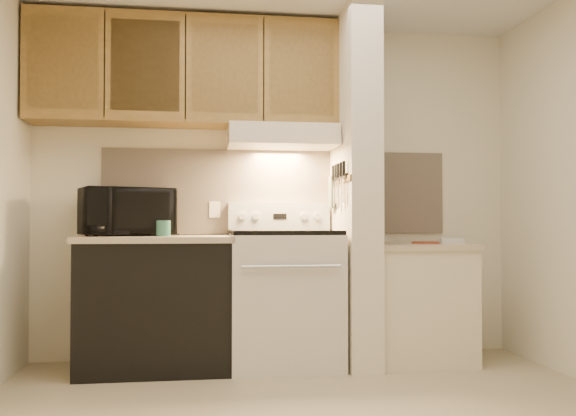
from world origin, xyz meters
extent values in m
cube|color=white|center=(0.00, 1.50, 1.25)|extent=(3.60, 2.50, 0.02)
cube|color=beige|center=(0.00, 1.49, 1.24)|extent=(2.60, 0.02, 0.63)
cube|color=silver|center=(0.00, 1.16, 0.46)|extent=(0.76, 0.65, 0.92)
cube|color=black|center=(0.00, 0.84, 0.50)|extent=(0.50, 0.01, 0.30)
cylinder|color=silver|center=(0.00, 0.80, 0.72)|extent=(0.65, 0.02, 0.02)
cube|color=black|center=(0.00, 1.16, 0.94)|extent=(0.74, 0.64, 0.03)
cube|color=silver|center=(0.00, 1.44, 1.05)|extent=(0.76, 0.08, 0.20)
cube|color=black|center=(0.00, 1.40, 1.05)|extent=(0.10, 0.01, 0.04)
cylinder|color=silver|center=(-0.28, 1.40, 1.05)|extent=(0.05, 0.02, 0.05)
cylinder|color=silver|center=(-0.18, 1.40, 1.05)|extent=(0.05, 0.02, 0.05)
cylinder|color=silver|center=(0.18, 1.40, 1.05)|extent=(0.05, 0.02, 0.05)
cylinder|color=silver|center=(0.28, 1.40, 1.05)|extent=(0.05, 0.02, 0.05)
cube|color=black|center=(-0.88, 1.17, 0.43)|extent=(1.00, 0.63, 0.87)
cube|color=beige|center=(-0.88, 1.17, 0.89)|extent=(1.04, 0.67, 0.04)
cube|color=black|center=(-0.84, 1.36, 0.92)|extent=(0.22, 0.12, 0.01)
cylinder|color=#326E5F|center=(-0.83, 1.08, 0.96)|extent=(0.13, 0.13, 0.11)
cube|color=#F3E8CD|center=(-0.48, 1.48, 1.10)|extent=(0.08, 0.01, 0.12)
imported|color=black|center=(-1.10, 1.31, 1.08)|extent=(0.71, 0.60, 0.33)
cube|color=white|center=(0.51, 1.15, 1.25)|extent=(0.22, 0.70, 2.50)
cube|color=olive|center=(0.39, 1.15, 1.30)|extent=(0.01, 0.70, 0.04)
cube|color=black|center=(0.39, 1.10, 1.32)|extent=(0.02, 0.42, 0.04)
cube|color=silver|center=(0.38, 0.94, 1.22)|extent=(0.01, 0.03, 0.16)
cylinder|color=black|center=(0.38, 0.93, 1.37)|extent=(0.02, 0.02, 0.10)
cube|color=silver|center=(0.38, 1.01, 1.21)|extent=(0.01, 0.04, 0.18)
cylinder|color=black|center=(0.38, 1.01, 1.37)|extent=(0.02, 0.02, 0.10)
cube|color=silver|center=(0.38, 1.11, 1.20)|extent=(0.01, 0.04, 0.20)
cylinder|color=black|center=(0.38, 1.10, 1.37)|extent=(0.02, 0.02, 0.10)
cube|color=silver|center=(0.38, 1.18, 1.22)|extent=(0.01, 0.04, 0.16)
cylinder|color=black|center=(0.38, 1.17, 1.37)|extent=(0.02, 0.02, 0.10)
cube|color=silver|center=(0.38, 1.27, 1.21)|extent=(0.01, 0.04, 0.18)
cylinder|color=black|center=(0.38, 1.26, 1.37)|extent=(0.02, 0.02, 0.10)
cube|color=slate|center=(0.38, 1.32, 1.23)|extent=(0.03, 0.10, 0.24)
cube|color=#F3E8CD|center=(0.97, 1.15, 0.40)|extent=(0.70, 0.60, 0.81)
cube|color=beige|center=(0.97, 1.15, 0.83)|extent=(0.74, 0.64, 0.04)
cube|color=#A23920|center=(1.07, 1.23, 0.85)|extent=(0.29, 0.33, 0.01)
cube|color=white|center=(1.19, 1.05, 0.87)|extent=(0.17, 0.13, 0.04)
cube|color=#F3E8CD|center=(0.00, 1.28, 1.62)|extent=(0.78, 0.44, 0.15)
cube|color=#F3E8CD|center=(0.00, 1.07, 1.58)|extent=(0.78, 0.04, 0.06)
cube|color=olive|center=(-0.69, 1.32, 2.08)|extent=(2.18, 0.33, 0.77)
cube|color=olive|center=(-1.51, 1.17, 2.08)|extent=(0.46, 0.01, 0.63)
cube|color=black|center=(-1.23, 1.16, 2.08)|extent=(0.01, 0.01, 0.73)
cube|color=olive|center=(-0.96, 1.17, 2.08)|extent=(0.46, 0.01, 0.63)
cube|color=black|center=(-0.69, 1.16, 2.08)|extent=(0.01, 0.01, 0.73)
cube|color=olive|center=(-0.42, 1.17, 2.08)|extent=(0.46, 0.01, 0.63)
cube|color=black|center=(-0.14, 1.16, 2.08)|extent=(0.01, 0.01, 0.73)
cube|color=olive|center=(0.13, 1.17, 2.08)|extent=(0.46, 0.01, 0.63)
camera|label=1|loc=(-0.57, -3.09, 1.00)|focal=38.00mm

